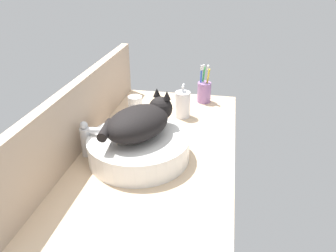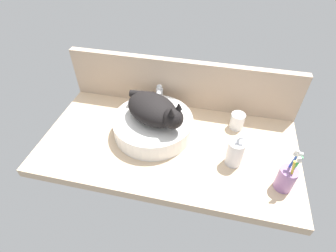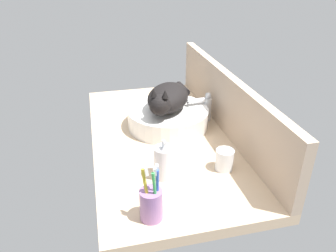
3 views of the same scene
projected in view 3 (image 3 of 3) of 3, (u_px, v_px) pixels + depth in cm
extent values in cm
cube|color=#D1B28E|center=(163.00, 139.00, 141.54)|extent=(113.28, 59.68, 4.00)
cube|color=tan|center=(227.00, 102.00, 140.45)|extent=(113.28, 3.60, 25.14)
cylinder|color=white|center=(168.00, 117.00, 146.63)|extent=(36.01, 36.01, 8.36)
ellipsoid|color=black|center=(168.00, 97.00, 142.11)|extent=(30.13, 27.11, 11.00)
sphere|color=black|center=(160.00, 105.00, 131.32)|extent=(8.80, 8.80, 8.80)
cone|color=black|center=(164.00, 94.00, 127.41)|extent=(2.80, 2.80, 3.20)
cone|color=black|center=(154.00, 93.00, 128.49)|extent=(2.80, 2.80, 3.20)
cylinder|color=black|center=(183.00, 89.00, 149.95)|extent=(11.23, 4.12, 3.20)
cylinder|color=silver|center=(207.00, 109.00, 151.37)|extent=(3.60, 3.60, 11.00)
cylinder|color=silver|center=(198.00, 101.00, 147.68)|extent=(3.08, 10.16, 2.20)
sphere|color=silver|center=(208.00, 96.00, 148.24)|extent=(2.80, 2.80, 2.80)
cylinder|color=silver|center=(164.00, 162.00, 112.00)|extent=(6.78, 6.78, 11.76)
cylinder|color=silver|center=(164.00, 144.00, 108.60)|extent=(1.20, 1.20, 2.80)
cylinder|color=silver|center=(164.00, 142.00, 106.91)|extent=(2.20, 1.00, 1.00)
cylinder|color=#996BA8|center=(151.00, 205.00, 94.46)|extent=(6.71, 6.71, 9.97)
cylinder|color=blue|center=(157.00, 193.00, 93.03)|extent=(2.53, 0.92, 17.01)
cube|color=white|center=(157.00, 168.00, 89.06)|extent=(1.43, 0.80, 2.51)
cylinder|color=green|center=(155.00, 196.00, 91.87)|extent=(2.13, 2.19, 17.04)
cube|color=white|center=(155.00, 171.00, 87.90)|extent=(1.37, 0.98, 2.53)
cylinder|color=yellow|center=(147.00, 196.00, 91.85)|extent=(3.93, 2.63, 16.89)
cube|color=white|center=(146.00, 171.00, 87.88)|extent=(1.62, 1.04, 2.64)
cylinder|color=white|center=(224.00, 160.00, 116.96)|extent=(6.49, 6.49, 7.83)
cylinder|color=silver|center=(224.00, 163.00, 117.53)|extent=(5.71, 5.71, 5.36)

